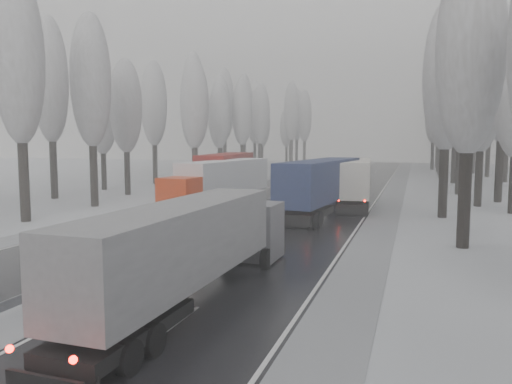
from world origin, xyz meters
The scene contains 56 objects.
ground centered at (0.00, 0.00, 0.00)m, with size 260.00×260.00×0.00m, color silver.
carriageway_right centered at (5.25, 30.00, 0.01)m, with size 7.50×200.00×0.03m, color black.
carriageway_left centered at (-5.25, 30.00, 0.01)m, with size 7.50×200.00×0.03m, color black.
median_slush centered at (0.00, 30.00, 0.02)m, with size 3.00×200.00×0.04m, color gray.
shoulder_right centered at (10.20, 30.00, 0.02)m, with size 2.40×200.00×0.04m, color gray.
shoulder_left centered at (-10.20, 30.00, 0.02)m, with size 2.40×200.00×0.04m, color gray.
median_guardrail centered at (0.00, 29.99, 0.60)m, with size 0.12×200.00×0.76m.
tree_16 centered at (15.04, 15.67, 10.67)m, with size 3.60×3.60×16.53m.
tree_18 centered at (14.51, 27.03, 10.70)m, with size 3.60×3.60×16.58m.
tree_20 centered at (17.90, 35.17, 10.14)m, with size 3.60×3.60×15.71m.
tree_21 centered at (20.12, 39.17, 12.00)m, with size 3.60×3.60×18.62m.
tree_22 centered at (17.02, 45.60, 10.24)m, with size 3.60×3.60×15.86m.
tree_24 centered at (17.90, 51.02, 13.19)m, with size 3.60×3.60×20.49m.
tree_26 centered at (17.56, 61.27, 12.10)m, with size 3.60×3.60×18.78m.
tree_27 centered at (24.72, 65.27, 11.36)m, with size 3.60×3.60×17.62m.
tree_28 centered at (16.34, 71.95, 12.64)m, with size 3.60×3.60×19.62m.
tree_29 centered at (23.71, 75.95, 11.67)m, with size 3.60×3.60×18.11m.
tree_30 centered at (16.56, 81.70, 11.52)m, with size 3.60×3.60×17.86m.
tree_31 centered at (22.48, 85.70, 11.97)m, with size 3.60×3.60×18.58m.
tree_32 centered at (16.63, 89.21, 11.18)m, with size 3.60×3.60×17.33m.
tree_33 centered at (19.77, 93.21, 9.26)m, with size 3.60×3.60×14.33m.
tree_34 centered at (15.73, 96.32, 11.37)m, with size 3.60×3.60×17.63m.
tree_35 centered at (24.94, 100.32, 11.77)m, with size 3.60×3.60×18.25m.
tree_36 centered at (17.04, 106.16, 13.02)m, with size 3.60×3.60×20.23m.
tree_37 centered at (24.02, 110.16, 10.56)m, with size 3.60×3.60×16.37m.
tree_38 centered at (18.73, 116.73, 11.59)m, with size 3.60×3.60×17.97m.
tree_39 centered at (21.55, 120.73, 10.45)m, with size 3.60×3.60×16.19m.
tree_56 centered at (-14.71, 15.70, 11.68)m, with size 3.60×3.60×18.12m.
tree_58 centered at (-15.13, 24.57, 11.10)m, with size 3.60×3.60×17.21m.
tree_59 centered at (-22.80, 28.57, 11.87)m, with size 3.60×3.60×18.41m.
tree_60 centered at (-17.75, 34.20, 9.59)m, with size 3.60×3.60×14.84m.
tree_61 centered at (-23.52, 38.20, 9.02)m, with size 3.60×3.60×13.95m.
tree_62 centered at (-13.94, 43.73, 10.36)m, with size 3.60×3.60×16.04m.
tree_63 centered at (-21.85, 47.73, 10.89)m, with size 3.60×3.60×16.88m.
tree_64 centered at (-18.26, 52.71, 9.96)m, with size 3.60×3.60×15.42m.
tree_65 centered at (-20.05, 56.71, 12.55)m, with size 3.60×3.60×19.48m.
tree_66 centered at (-18.16, 62.35, 9.84)m, with size 3.60×3.60×15.23m.
tree_67 centered at (-19.54, 66.35, 11.03)m, with size 3.60×3.60×17.09m.
tree_68 centered at (-16.58, 69.11, 10.75)m, with size 3.60×3.60×16.65m.
tree_69 centered at (-21.42, 73.11, 12.46)m, with size 3.60×3.60×19.35m.
tree_70 centered at (-16.33, 79.19, 11.03)m, with size 3.60×3.60×17.09m.
tree_71 centered at (-21.09, 83.19, 12.63)m, with size 3.60×3.60×19.61m.
tree_72 centered at (-18.93, 88.54, 9.76)m, with size 3.60×3.60×15.11m.
tree_73 centered at (-21.82, 92.54, 11.11)m, with size 3.60×3.60×17.22m.
tree_74 centered at (-15.07, 99.33, 12.67)m, with size 3.60×3.60×19.68m.
tree_75 centered at (-24.20, 103.33, 11.99)m, with size 3.60×3.60×18.60m.
tree_76 centered at (-14.05, 108.72, 11.95)m, with size 3.60×3.60×18.55m.
tree_77 centered at (-19.66, 112.72, 9.26)m, with size 3.60×3.60×14.32m.
tree_78 centered at (-17.56, 115.31, 12.59)m, with size 3.60×3.60×19.55m.
tree_79 centered at (-20.33, 119.31, 11.01)m, with size 3.60×3.60×17.07m.
truck_grey_tarp centered at (4.91, 2.64, 2.17)m, with size 2.60×14.56×3.72m.
truck_blue_box centered at (5.70, 25.43, 2.58)m, with size 4.55×17.39×4.42m.
truck_cream_box centered at (7.26, 32.17, 2.46)m, with size 3.88×16.58×4.22m.
box_truck_distant centered at (3.55, 77.58, 1.33)m, with size 2.30×7.02×2.60m.
truck_red_white centered at (-3.44, 26.01, 2.45)m, with size 3.87×16.50×4.20m.
truck_red_red centered at (-6.02, 33.53, 2.67)m, with size 5.12×18.01×4.58m.
Camera 1 is at (12.41, -13.62, 5.85)m, focal length 35.00 mm.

